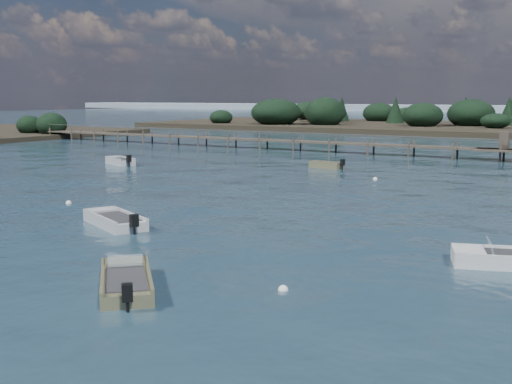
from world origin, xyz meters
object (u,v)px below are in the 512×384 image
Objects in this scene: dinghy_mid_grey at (115,222)px; jetty at (263,140)px; tender_far_grey at (120,163)px; tender_far_white at (326,166)px; dinghy_near_olive at (126,284)px.

jetty reaches higher than dinghy_mid_grey.
tender_far_grey is 0.87× the size of dinghy_mid_grey.
tender_far_grey is at bearing -95.78° from jetty.
dinghy_near_olive is at bearing -74.87° from tender_far_white.
tender_far_white is (16.52, 6.85, -0.02)m from tender_far_grey.
tender_far_white is (-9.11, 33.71, 0.01)m from dinghy_near_olive.
tender_far_grey is at bearing 132.87° from dinghy_mid_grey.
tender_far_grey is 20.91m from jetty.
dinghy_mid_grey reaches higher than tender_far_white.
jetty is at bearing 111.89° from dinghy_mid_grey.
tender_far_grey is 27.10m from dinghy_mid_grey.
jetty is at bearing 135.97° from tender_far_white.
dinghy_mid_grey is at bearing 135.82° from dinghy_near_olive.
tender_far_grey is at bearing 133.67° from dinghy_near_olive.
tender_far_grey is at bearing -157.47° from tender_far_white.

